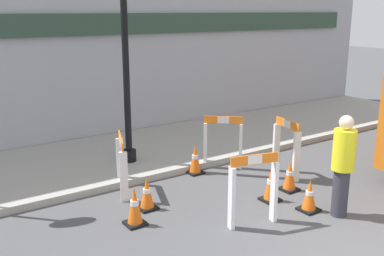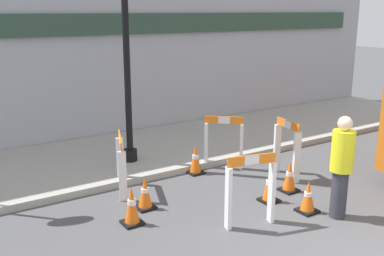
% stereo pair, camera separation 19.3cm
% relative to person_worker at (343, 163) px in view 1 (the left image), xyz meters
% --- Properties ---
extents(sidewalk_slab, '(18.00, 3.15, 0.13)m').
position_rel_person_worker_xyz_m(sidewalk_slab, '(-0.96, 4.48, -0.80)').
color(sidewalk_slab, '#9E9B93').
rests_on(sidewalk_slab, ground_plane).
extents(storefront_facade, '(18.00, 0.22, 5.50)m').
position_rel_person_worker_xyz_m(storefront_facade, '(-0.96, 6.13, 1.89)').
color(storefront_facade, '#A3A8B2').
rests_on(storefront_facade, ground_plane).
extents(barricade_0, '(0.44, 0.87, 1.02)m').
position_rel_person_worker_xyz_m(barricade_0, '(-2.40, 2.76, -0.31)').
color(barricade_0, white).
rests_on(barricade_0, ground_plane).
extents(barricade_1, '(0.78, 0.31, 1.10)m').
position_rel_person_worker_xyz_m(barricade_1, '(-1.33, 0.52, -0.28)').
color(barricade_1, white).
rests_on(barricade_1, ground_plane).
extents(barricade_2, '(0.26, 0.73, 1.12)m').
position_rel_person_worker_xyz_m(barricade_2, '(0.55, 1.70, -0.28)').
color(barricade_2, white).
rests_on(barricade_2, ground_plane).
extents(barricade_3, '(0.67, 0.61, 1.08)m').
position_rel_person_worker_xyz_m(barricade_3, '(-0.16, 2.76, -0.29)').
color(barricade_3, white).
rests_on(barricade_3, ground_plane).
extents(traffic_cone_0, '(0.30, 0.30, 0.61)m').
position_rel_person_worker_xyz_m(traffic_cone_0, '(-2.79, 1.51, -0.57)').
color(traffic_cone_0, black).
rests_on(traffic_cone_0, ground_plane).
extents(traffic_cone_1, '(0.30, 0.30, 0.54)m').
position_rel_person_worker_xyz_m(traffic_cone_1, '(-2.37, 1.90, -0.61)').
color(traffic_cone_1, black).
rests_on(traffic_cone_1, ground_plane).
extents(traffic_cone_2, '(0.30, 0.30, 0.53)m').
position_rel_person_worker_xyz_m(traffic_cone_2, '(-0.26, 0.38, -0.61)').
color(traffic_cone_2, black).
rests_on(traffic_cone_2, ground_plane).
extents(traffic_cone_3, '(0.30, 0.30, 0.59)m').
position_rel_person_worker_xyz_m(traffic_cone_3, '(-0.50, 1.01, -0.58)').
color(traffic_cone_3, black).
rests_on(traffic_cone_3, ground_plane).
extents(traffic_cone_4, '(0.30, 0.30, 0.56)m').
position_rel_person_worker_xyz_m(traffic_cone_4, '(0.10, 1.15, -0.60)').
color(traffic_cone_4, black).
rests_on(traffic_cone_4, ground_plane).
extents(traffic_cone_5, '(0.30, 0.30, 0.60)m').
position_rel_person_worker_xyz_m(traffic_cone_5, '(-0.80, 2.81, -0.58)').
color(traffic_cone_5, black).
rests_on(traffic_cone_5, ground_plane).
extents(person_worker, '(0.45, 0.45, 1.61)m').
position_rel_person_worker_xyz_m(person_worker, '(0.00, 0.00, 0.00)').
color(person_worker, '#33333D').
rests_on(person_worker, ground_plane).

